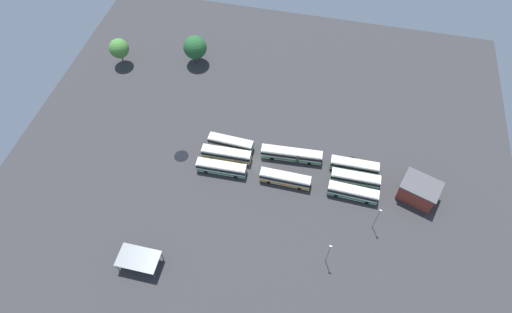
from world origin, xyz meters
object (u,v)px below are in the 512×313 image
object	(u,v)px
bus_row0_slot2	(353,192)
lamp_post_far_corner	(377,218)
bus_row2_slot0	(231,143)
bus_row0_slot1	(355,179)
bus_row1_slot2	(285,179)
bus_row0_slot0	(354,166)
bus_row2_slot1	(226,154)
lamp_post_by_building	(328,253)
bus_row2_slot2	(221,168)
bus_row1_slot0	(292,154)
maintenance_shelter	(138,258)
tree_north_edge	(119,48)
depot_building	(419,191)
tree_south_edge	(195,47)

from	to	relation	value
bus_row0_slot2	lamp_post_far_corner	world-z (taller)	lamp_post_far_corner
bus_row2_slot0	bus_row0_slot1	bearing A→B (deg)	173.39
bus_row1_slot2	bus_row0_slot0	bearing A→B (deg)	-154.87
bus_row2_slot1	lamp_post_by_building	distance (m)	36.85
bus_row2_slot2	bus_row0_slot2	bearing A→B (deg)	-179.82
lamp_post_far_corner	lamp_post_by_building	distance (m)	14.59
bus_row1_slot0	maintenance_shelter	xyz separation A→B (m)	(27.78, 36.00, 1.44)
bus_row0_slot1	tree_north_edge	xyz separation A→B (m)	(74.67, -28.30, 4.03)
bus_row1_slot0	bus_row2_slot0	world-z (taller)	same
bus_row1_slot2	bus_row2_slot2	xyz separation A→B (m)	(16.47, 0.35, -0.00)
tree_north_edge	depot_building	bearing A→B (deg)	162.12
depot_building	bus_row0_slot2	bearing A→B (deg)	12.62
bus_row1_slot2	tree_north_edge	world-z (taller)	tree_north_edge
bus_row2_slot0	bus_row2_slot1	world-z (taller)	same
bus_row1_slot2	bus_row2_slot1	distance (m)	16.82
bus_row2_slot0	lamp_post_by_building	size ratio (longest dim) A/B	1.45
bus_row0_slot0	bus_row1_slot2	xyz separation A→B (m)	(16.56, 7.77, 0.00)
bus_row2_slot0	bus_row2_slot2	bearing A→B (deg)	87.99
bus_row2_slot0	bus_row2_slot1	size ratio (longest dim) A/B	0.93
maintenance_shelter	lamp_post_by_building	distance (m)	41.44
bus_row1_slot2	bus_row2_slot0	size ratio (longest dim) A/B	1.05
bus_row2_slot2	tree_north_edge	size ratio (longest dim) A/B	1.46
tree_north_edge	bus_row1_slot2	bearing A→B (deg)	150.74
bus_row0_slot1	lamp_post_by_building	distance (m)	22.99
bus_row1_slot2	tree_south_edge	bearing A→B (deg)	-47.12
bus_row1_slot0	depot_building	world-z (taller)	depot_building
lamp_post_far_corner	tree_south_edge	size ratio (longest dim) A/B	0.90
bus_row1_slot2	bus_row2_slot1	bearing A→B (deg)	-13.77
lamp_post_far_corner	tree_south_edge	bearing A→B (deg)	-38.25
bus_row0_slot2	bus_row2_slot2	distance (m)	33.40
bus_row0_slot0	tree_south_edge	size ratio (longest dim) A/B	1.32
bus_row2_slot0	bus_row2_slot2	size ratio (longest dim) A/B	0.94
bus_row0_slot1	depot_building	xyz separation A→B (m)	(-15.24, 0.71, 0.99)
tree_south_edge	bus_row0_slot1	bearing A→B (deg)	147.04
bus_row1_slot2	depot_building	xyz separation A→B (m)	(-32.40, -3.22, 0.99)
bus_row1_slot0	bus_row2_slot1	size ratio (longest dim) A/B	1.23
bus_row0_slot1	tree_south_edge	xyz separation A→B (m)	(52.31, -33.91, 3.96)
bus_row1_slot0	bus_row2_slot2	bearing A→B (deg)	25.72
bus_row0_slot2	bus_row2_slot0	xyz separation A→B (m)	(33.11, -8.04, -0.00)
bus_row2_slot0	bus_row1_slot0	bearing A→B (deg)	179.76
lamp_post_far_corner	bus_row2_slot0	bearing A→B (deg)	-21.70
bus_row2_slot0	lamp_post_by_building	xyz separation A→B (m)	(-28.93, 26.24, 2.83)
bus_row0_slot1	tree_north_edge	bearing A→B (deg)	-20.75
bus_row0_slot0	maintenance_shelter	distance (m)	56.94
lamp_post_by_building	lamp_post_far_corner	bearing A→B (deg)	-131.93
maintenance_shelter	bus_row1_slot0	bearing A→B (deg)	-127.66
lamp_post_far_corner	bus_row1_slot2	bearing A→B (deg)	-18.66
bus_row0_slot2	bus_row1_slot2	distance (m)	16.93
bus_row2_slot0	bus_row0_slot2	bearing A→B (deg)	166.35
bus_row0_slot2	tree_south_edge	world-z (taller)	tree_south_edge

